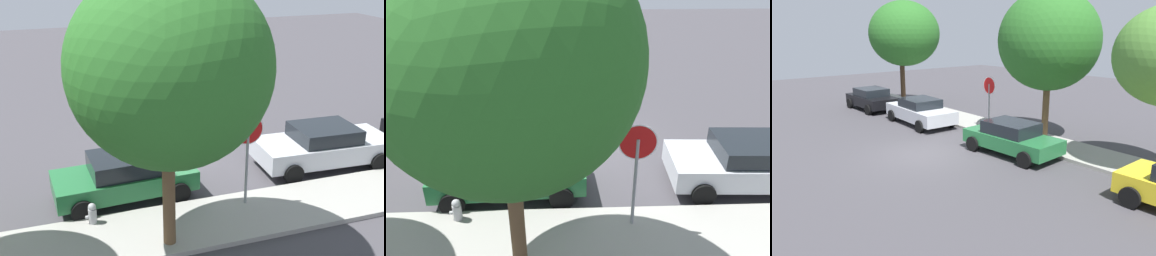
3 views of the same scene
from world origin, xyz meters
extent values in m
plane|color=#423F44|center=(0.00, 0.00, 0.00)|extent=(60.00, 60.00, 0.00)
cube|color=#9E9B93|center=(0.00, 4.94, 0.07)|extent=(32.00, 2.31, 0.14)
cylinder|color=gray|center=(-0.82, 4.40, 1.23)|extent=(0.08, 0.08, 2.45)
cylinder|color=white|center=(-0.82, 4.40, 2.37)|extent=(0.86, 0.06, 0.86)
cylinder|color=red|center=(-0.82, 4.40, 2.37)|extent=(0.80, 0.07, 0.80)
cube|color=#236B38|center=(2.32, 2.77, 0.59)|extent=(4.17, 1.97, 0.57)
cube|color=black|center=(2.26, 2.77, 1.12)|extent=(2.13, 1.65, 0.51)
cylinder|color=black|center=(0.98, 1.82, 0.32)|extent=(0.65, 0.25, 0.64)
cylinder|color=black|center=(0.89, 3.57, 0.32)|extent=(0.65, 0.25, 0.64)
cylinder|color=black|center=(3.76, 1.98, 0.32)|extent=(0.65, 0.25, 0.64)
cylinder|color=black|center=(3.66, 3.73, 0.32)|extent=(0.65, 0.25, 0.64)
cube|color=silver|center=(-4.47, 2.68, 0.63)|extent=(4.67, 2.09, 0.65)
cube|color=black|center=(-4.45, 2.68, 1.19)|extent=(2.11, 1.75, 0.47)
cylinder|color=black|center=(-2.87, 3.56, 0.32)|extent=(0.65, 0.25, 0.64)
cylinder|color=black|center=(-2.95, 1.67, 0.32)|extent=(0.65, 0.25, 0.64)
cylinder|color=black|center=(-5.98, 3.70, 0.32)|extent=(0.65, 0.25, 0.64)
cylinder|color=black|center=(-6.07, 1.81, 0.32)|extent=(0.65, 0.25, 0.64)
cube|color=black|center=(-9.77, 2.40, 0.61)|extent=(4.03, 1.89, 0.61)
cube|color=black|center=(-9.82, 2.40, 1.15)|extent=(2.02, 1.65, 0.48)
cylinder|color=black|center=(-8.41, 3.34, 0.32)|extent=(0.64, 0.22, 0.64)
cylinder|color=black|center=(-8.40, 1.47, 0.32)|extent=(0.64, 0.22, 0.64)
cylinder|color=black|center=(-11.14, 3.33, 0.32)|extent=(0.64, 0.22, 0.64)
cylinder|color=black|center=(-11.13, 1.46, 0.32)|extent=(0.64, 0.22, 0.64)
cylinder|color=black|center=(7.88, 1.89, 0.32)|extent=(0.64, 0.23, 0.64)
cylinder|color=brown|center=(1.76, 5.58, 1.49)|extent=(0.31, 0.31, 2.98)
ellipsoid|color=#286623|center=(1.70, 5.62, 4.56)|extent=(4.54, 4.54, 4.46)
cylinder|color=#422D1E|center=(-9.44, 4.54, 1.57)|extent=(0.32, 0.32, 3.13)
ellipsoid|color=#286623|center=(-9.28, 4.71, 4.80)|extent=(4.58, 4.58, 4.15)
cylinder|color=#A5A5A8|center=(3.45, 4.09, 0.28)|extent=(0.22, 0.22, 0.55)
sphere|color=#A5A5A8|center=(3.45, 4.09, 0.61)|extent=(0.21, 0.21, 0.21)
cylinder|color=#A5A5A8|center=(3.60, 4.09, 0.33)|extent=(0.08, 0.09, 0.09)
camera|label=1|loc=(4.49, 15.37, 7.04)|focal=45.00mm
camera|label=2|loc=(0.77, 11.53, 6.25)|focal=35.00mm
camera|label=3|loc=(12.54, -8.10, 4.97)|focal=35.00mm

